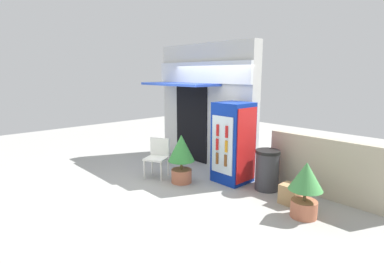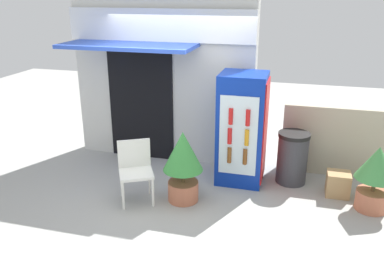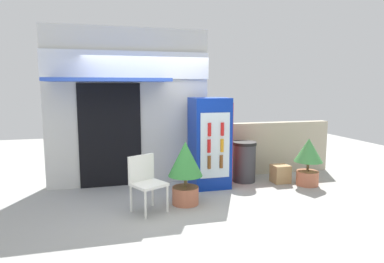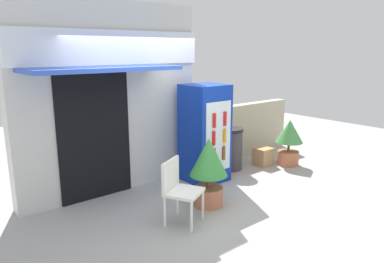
{
  "view_description": "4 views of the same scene",
  "coord_description": "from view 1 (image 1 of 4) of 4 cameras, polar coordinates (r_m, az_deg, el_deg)",
  "views": [
    {
      "loc": [
        5.15,
        -4.2,
        2.33
      ],
      "look_at": [
        0.23,
        0.3,
        1.04
      ],
      "focal_mm": 28.47,
      "sensor_mm": 36.0,
      "label": 1
    },
    {
      "loc": [
        1.84,
        -5.03,
        2.89
      ],
      "look_at": [
        0.46,
        0.05,
        1.0
      ],
      "focal_mm": 37.25,
      "sensor_mm": 36.0,
      "label": 2
    },
    {
      "loc": [
        -0.89,
        -5.36,
        1.94
      ],
      "look_at": [
        0.58,
        0.2,
        1.16
      ],
      "focal_mm": 31.47,
      "sensor_mm": 36.0,
      "label": 3
    },
    {
      "loc": [
        -3.03,
        -3.9,
        2.31
      ],
      "look_at": [
        0.31,
        0.17,
        1.1
      ],
      "focal_mm": 33.57,
      "sensor_mm": 36.0,
      "label": 4
    }
  ],
  "objects": [
    {
      "name": "potted_plant_near_shop",
      "position": [
        6.49,
        -2.01,
        -4.33
      ],
      "size": [
        0.57,
        0.57,
        1.05
      ],
      "color": "#BC6B4C",
      "rests_on": "ground"
    },
    {
      "name": "cardboard_box",
      "position": [
        5.87,
        17.97,
        -11.11
      ],
      "size": [
        0.33,
        0.31,
        0.36
      ],
      "primitive_type": "cube",
      "rotation": [
        0.0,
        0.0,
        0.0
      ],
      "color": "tan",
      "rests_on": "ground"
    },
    {
      "name": "storefront_building",
      "position": [
        7.89,
        2.34,
        5.36
      ],
      "size": [
        3.14,
        1.17,
        3.05
      ],
      "color": "silver",
      "rests_on": "ground"
    },
    {
      "name": "stone_boundary_wall",
      "position": [
        6.27,
        24.45,
        -6.35
      ],
      "size": [
        2.42,
        0.22,
        1.14
      ],
      "primitive_type": "cube",
      "color": "#B7AD93",
      "rests_on": "ground"
    },
    {
      "name": "ground",
      "position": [
        7.04,
        -3.11,
        -8.39
      ],
      "size": [
        16.0,
        16.0,
        0.0
      ],
      "primitive_type": "plane",
      "color": "#A3A39E"
    },
    {
      "name": "potted_plant_curbside",
      "position": [
        5.3,
        20.5,
        -9.39
      ],
      "size": [
        0.55,
        0.55,
        0.93
      ],
      "color": "#BC6B4C",
      "rests_on": "ground"
    },
    {
      "name": "trash_bin",
      "position": [
        6.33,
        13.9,
        -7.0
      ],
      "size": [
        0.49,
        0.49,
        0.82
      ],
      "color": "#38383D",
      "rests_on": "ground"
    },
    {
      "name": "drink_cooler",
      "position": [
        6.56,
        7.72,
        -2.09
      ],
      "size": [
        0.72,
        0.74,
        1.72
      ],
      "color": "#0C2D9E",
      "rests_on": "ground"
    },
    {
      "name": "plastic_chair",
      "position": [
        6.95,
        -6.44,
        -4.32
      ],
      "size": [
        0.62,
        0.61,
        0.87
      ],
      "color": "white",
      "rests_on": "ground"
    }
  ]
}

